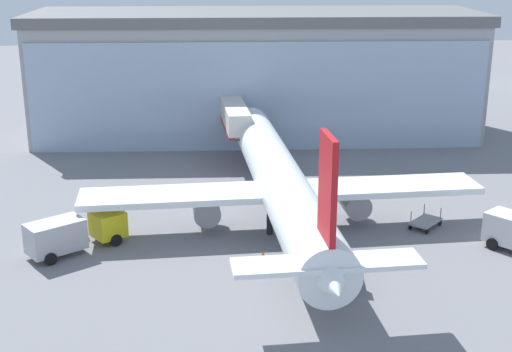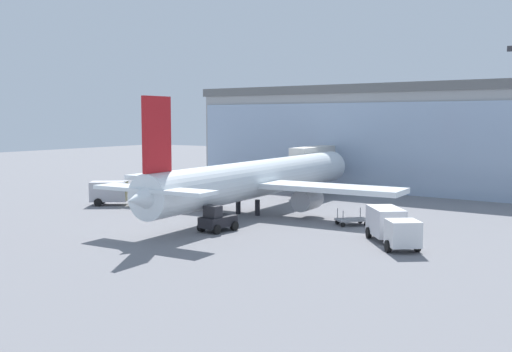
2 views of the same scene
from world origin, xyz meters
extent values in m
plane|color=slate|center=(0.00, 0.00, 0.00)|extent=(240.00, 240.00, 0.00)
cube|color=#9F9F9F|center=(0.00, 36.75, 6.54)|extent=(50.84, 17.35, 13.09)
cube|color=#9EB2CD|center=(-0.34, 29.01, 5.89)|extent=(49.19, 2.43, 11.78)
cube|color=slate|center=(0.00, 36.75, 13.69)|extent=(51.86, 17.70, 1.20)
cube|color=beige|center=(-3.34, 26.76, 4.85)|extent=(2.86, 14.82, 2.40)
cube|color=red|center=(-3.34, 26.76, 3.80)|extent=(2.90, 14.82, 0.30)
cylinder|color=#4C4C51|center=(-3.59, 32.28, 1.83)|extent=(0.70, 0.70, 3.65)
cylinder|color=white|center=(-0.70, 7.78, 3.50)|extent=(5.37, 36.77, 3.80)
cone|color=white|center=(-1.49, 26.08, 3.50)|extent=(3.93, 3.16, 3.80)
cone|color=white|center=(0.09, -10.53, 3.50)|extent=(3.59, 4.14, 3.42)
cube|color=white|center=(-0.62, 5.95, 3.12)|extent=(31.49, 5.54, 0.50)
cube|color=white|center=(0.04, -9.53, 4.07)|extent=(11.09, 2.87, 0.30)
cube|color=red|center=(0.02, -9.03, 8.46)|extent=(0.50, 3.21, 6.12)
cylinder|color=gray|center=(-6.59, 6.19, 1.77)|extent=(2.24, 3.29, 2.10)
cylinder|color=gray|center=(5.30, 6.70, 1.77)|extent=(2.24, 3.29, 2.10)
cylinder|color=black|center=(-1.72, 4.90, 0.80)|extent=(0.50, 0.50, 1.60)
cylinder|color=black|center=(0.56, 5.00, 0.80)|extent=(0.50, 0.50, 1.60)
cylinder|color=black|center=(-1.36, 23.08, 0.80)|extent=(0.40, 0.40, 1.60)
cube|color=yellow|center=(-14.03, 4.49, 1.40)|extent=(3.07, 3.07, 1.90)
cube|color=#B2B2B7|center=(-17.47, 2.07, 1.55)|extent=(4.54, 4.10, 2.20)
cylinder|color=black|center=(-14.67, 5.39, 0.45)|extent=(0.91, 0.76, 0.90)
cylinder|color=black|center=(-13.40, 3.59, 0.45)|extent=(0.91, 0.76, 0.90)
cylinder|color=black|center=(-18.92, 2.40, 0.45)|extent=(0.91, 0.76, 0.90)
cylinder|color=black|center=(-17.66, 0.60, 0.45)|extent=(0.91, 0.76, 0.90)
cylinder|color=black|center=(16.06, 1.80, 0.45)|extent=(0.79, 0.89, 0.90)
cylinder|color=black|center=(14.33, 0.44, 0.45)|extent=(0.79, 0.89, 0.90)
cube|color=gray|center=(10.76, 5.12, 0.52)|extent=(3.10, 3.12, 0.16)
cylinder|color=black|center=(11.03, 6.42, 0.22)|extent=(0.39, 0.40, 0.44)
cylinder|color=gray|center=(11.03, 6.42, 1.05)|extent=(0.08, 0.08, 0.90)
cylinder|color=black|center=(12.06, 5.41, 0.22)|extent=(0.39, 0.40, 0.44)
cylinder|color=gray|center=(12.06, 5.41, 1.05)|extent=(0.08, 0.08, 0.90)
cylinder|color=black|center=(9.46, 4.83, 0.22)|extent=(0.39, 0.40, 0.44)
cylinder|color=gray|center=(9.46, 4.83, 1.05)|extent=(0.08, 0.08, 0.90)
cylinder|color=black|center=(10.49, 3.82, 0.22)|extent=(0.39, 0.40, 0.44)
cylinder|color=gray|center=(10.49, 3.82, 1.05)|extent=(0.08, 0.08, 0.90)
cube|color=black|center=(2.17, -3.79, 0.85)|extent=(2.16, 3.39, 0.90)
cube|color=#26262B|center=(2.09, -4.43, 1.80)|extent=(1.51, 1.16, 1.00)
cylinder|color=black|center=(1.41, -2.57, 0.40)|extent=(0.44, 0.84, 0.80)
cylinder|color=black|center=(3.19, -2.79, 0.40)|extent=(0.44, 0.84, 0.80)
cylinder|color=black|center=(1.14, -4.80, 0.40)|extent=(0.44, 0.84, 0.80)
cylinder|color=black|center=(2.93, -5.01, 0.40)|extent=(0.44, 0.84, 0.80)
cone|color=orange|center=(-2.67, 0.47, 0.28)|extent=(0.36, 0.36, 0.55)
cone|color=orange|center=(-15.70, 4.84, 0.28)|extent=(0.36, 0.36, 0.55)
camera|label=1|loc=(-7.25, -46.23, 21.32)|focal=50.00mm
camera|label=2|loc=(32.86, -44.95, 9.81)|focal=42.00mm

